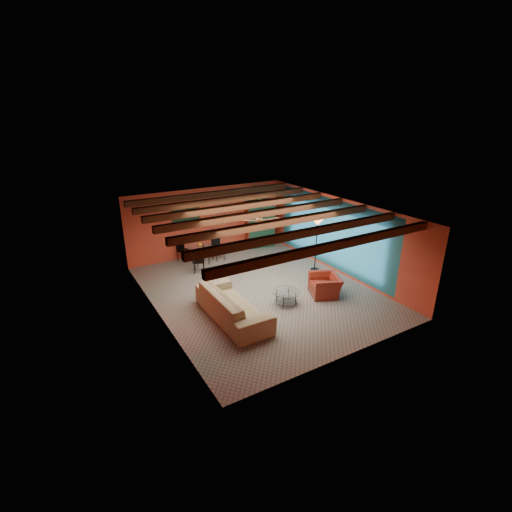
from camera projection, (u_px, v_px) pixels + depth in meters
room at (257, 220)px, 11.30m from camera, size 6.52×8.01×2.71m
sofa at (233, 305)px, 10.36m from camera, size 1.11×2.83×0.82m
armchair at (325, 285)px, 11.71m from camera, size 1.20×1.27×0.65m
coffee_table at (286, 297)px, 11.19m from camera, size 0.91×0.91×0.43m
dining_table at (200, 252)px, 14.02m from camera, size 2.02×2.02×0.99m
armoire at (259, 225)px, 15.73m from camera, size 1.18×0.76×1.92m
floor_lamp at (316, 245)px, 13.32m from camera, size 0.51×0.51×1.94m
ceiling_fan at (259, 221)px, 11.21m from camera, size 1.50×1.50×0.44m
painting at (186, 217)px, 14.21m from camera, size 1.05×0.03×0.65m
potted_plant at (259, 197)px, 15.29m from camera, size 0.51×0.47×0.48m
vase at (199, 237)px, 13.81m from camera, size 0.21×0.21×0.18m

